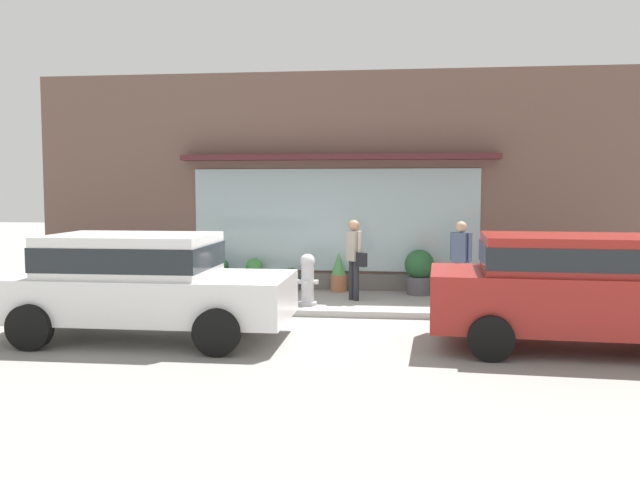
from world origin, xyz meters
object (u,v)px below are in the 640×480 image
at_px(parked_car_red, 577,285).
at_px(potted_plant_window_center, 254,273).
at_px(parked_car_white, 140,279).
at_px(potted_plant_near_hydrant, 218,271).
at_px(potted_plant_doorstep, 518,278).
at_px(pedestrian_passerby, 461,255).
at_px(fire_hydrant, 308,279).
at_px(potted_plant_trailing_edge, 291,280).
at_px(potted_plant_window_left, 145,276).
at_px(potted_plant_low_front, 339,273).
at_px(potted_plant_corner_tall, 419,270).
at_px(pedestrian_with_handbag, 355,254).

bearing_deg(parked_car_red, potted_plant_window_center, 142.90).
distance_m(parked_car_white, potted_plant_near_hydrant, 4.80).
height_order(parked_car_white, potted_plant_doorstep, parked_car_white).
bearing_deg(pedestrian_passerby, fire_hydrant, -129.88).
distance_m(potted_plant_trailing_edge, potted_plant_window_center, 0.85).
bearing_deg(pedestrian_passerby, potted_plant_trailing_edge, -158.75).
bearing_deg(potted_plant_window_center, potted_plant_window_left, -175.88).
height_order(fire_hydrant, potted_plant_doorstep, fire_hydrant).
distance_m(potted_plant_near_hydrant, potted_plant_doorstep, 6.55).
relative_size(fire_hydrant, potted_plant_low_front, 1.16).
bearing_deg(potted_plant_corner_tall, potted_plant_near_hydrant, 179.35).
distance_m(pedestrian_passerby, potted_plant_low_front, 2.83).
relative_size(pedestrian_with_handbag, potted_plant_trailing_edge, 3.16).
height_order(pedestrian_with_handbag, potted_plant_trailing_edge, pedestrian_with_handbag).
distance_m(parked_car_red, potted_plant_window_left, 9.46).
distance_m(potted_plant_near_hydrant, potted_plant_window_center, 0.80).
bearing_deg(pedestrian_with_handbag, potted_plant_low_front, 158.40).
xyz_separation_m(fire_hydrant, parked_car_red, (4.27, -3.14, 0.39)).
distance_m(parked_car_white, parked_car_red, 6.39).
height_order(parked_car_white, potted_plant_window_left, parked_car_white).
relative_size(fire_hydrant, parked_car_red, 0.23).
height_order(potted_plant_trailing_edge, potted_plant_corner_tall, potted_plant_corner_tall).
bearing_deg(potted_plant_window_left, pedestrian_with_handbag, -10.93).
bearing_deg(potted_plant_low_front, potted_plant_window_center, -178.46).
bearing_deg(parked_car_red, parked_car_white, -176.25).
relative_size(parked_car_white, potted_plant_low_front, 5.02).
bearing_deg(potted_plant_trailing_edge, pedestrian_with_handbag, -36.08).
relative_size(parked_car_white, parked_car_red, 1.02).
distance_m(parked_car_white, potted_plant_window_left, 5.10).
bearing_deg(potted_plant_low_front, potted_plant_corner_tall, -7.88).
xyz_separation_m(pedestrian_passerby, potted_plant_near_hydrant, (-5.23, 0.91, -0.51)).
relative_size(pedestrian_with_handbag, potted_plant_window_left, 2.96).
xyz_separation_m(potted_plant_trailing_edge, potted_plant_window_center, (-0.84, 0.03, 0.12)).
xyz_separation_m(potted_plant_trailing_edge, potted_plant_window_left, (-3.31, -0.15, 0.05)).
bearing_deg(pedestrian_passerby, potted_plant_window_left, -150.04).
distance_m(pedestrian_passerby, parked_car_red, 4.03).
bearing_deg(potted_plant_doorstep, potted_plant_window_left, -178.28).
xyz_separation_m(pedestrian_passerby, potted_plant_trailing_edge, (-3.60, 1.03, -0.69)).
xyz_separation_m(pedestrian_passerby, parked_car_white, (-5.12, -3.87, -0.05)).
xyz_separation_m(potted_plant_doorstep, potted_plant_window_left, (-8.23, -0.25, -0.04)).
distance_m(pedestrian_passerby, potted_plant_window_center, 4.60).
bearing_deg(potted_plant_low_front, parked_car_white, -117.32).
bearing_deg(potted_plant_low_front, fire_hydrant, -104.01).
height_order(pedestrian_with_handbag, pedestrian_passerby, pedestrian_with_handbag).
xyz_separation_m(fire_hydrant, parked_car_white, (-2.12, -3.18, 0.38)).
relative_size(parked_car_white, potted_plant_near_hydrant, 5.76).
relative_size(parked_car_red, potted_plant_doorstep, 6.45).
relative_size(potted_plant_trailing_edge, potted_plant_near_hydrant, 0.68).
relative_size(parked_car_red, potted_plant_window_center, 5.97).
relative_size(fire_hydrant, potted_plant_window_center, 1.40).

